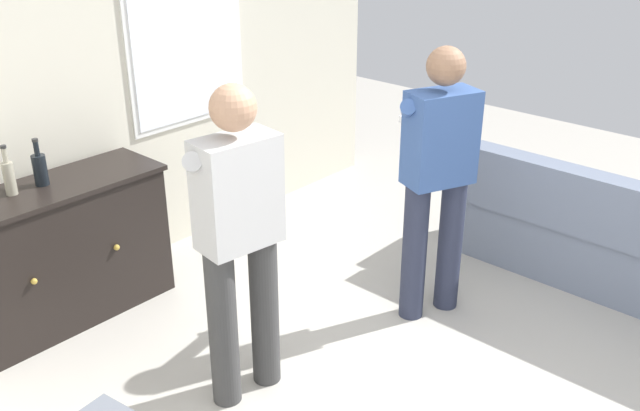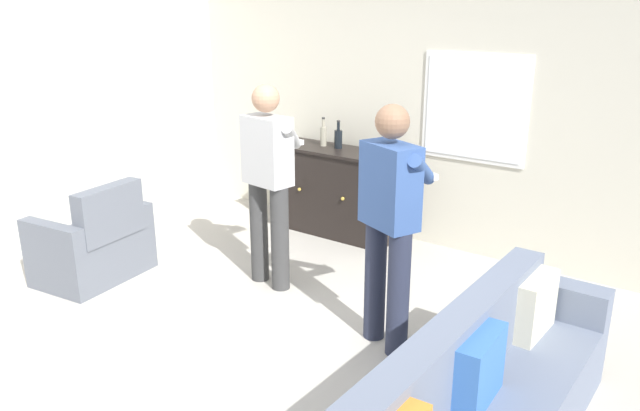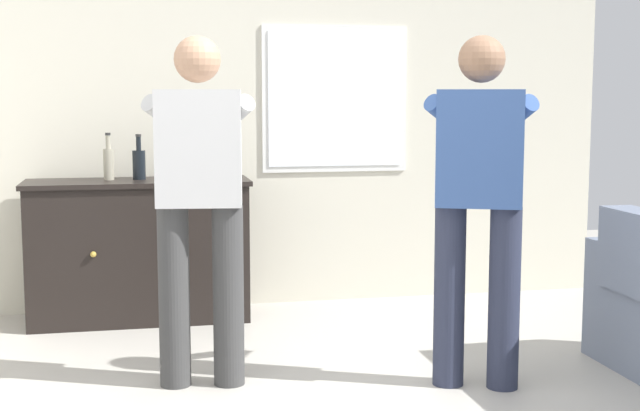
% 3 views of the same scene
% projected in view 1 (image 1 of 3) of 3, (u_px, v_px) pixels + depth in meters
% --- Properties ---
extents(wall_back_with_window, '(5.20, 0.15, 2.80)m').
position_uv_depth(wall_back_with_window, '(94.00, 69.00, 4.52)').
color(wall_back_with_window, beige).
rests_on(wall_back_with_window, ground).
extents(couch, '(0.57, 2.48, 0.83)m').
position_uv_depth(couch, '(626.00, 248.00, 4.60)').
color(couch, slate).
rests_on(couch, ground).
extents(sideboard_cabinet, '(1.37, 0.49, 0.88)m').
position_uv_depth(sideboard_cabinet, '(57.00, 255.00, 4.28)').
color(sideboard_cabinet, black).
rests_on(sideboard_cabinet, ground).
extents(bottle_wine_green, '(0.06, 0.06, 0.29)m').
position_uv_depth(bottle_wine_green, '(9.00, 176.00, 3.96)').
color(bottle_wine_green, gray).
rests_on(bottle_wine_green, sideboard_cabinet).
extents(bottle_liquor_amber, '(0.08, 0.08, 0.28)m').
position_uv_depth(bottle_liquor_amber, '(40.00, 168.00, 4.09)').
color(bottle_liquor_amber, black).
rests_on(bottle_liquor_amber, sideboard_cabinet).
extents(person_standing_left, '(0.55, 0.50, 1.68)m').
position_uv_depth(person_standing_left, '(238.00, 233.00, 3.46)').
color(person_standing_left, '#383838').
rests_on(person_standing_left, ground).
extents(person_standing_right, '(0.51, 0.52, 1.68)m').
position_uv_depth(person_standing_right, '(437.00, 173.00, 4.16)').
color(person_standing_right, '#282D42').
rests_on(person_standing_right, ground).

